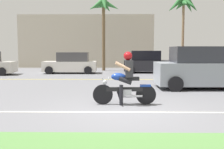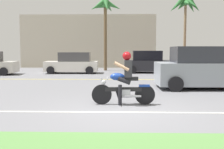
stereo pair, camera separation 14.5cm
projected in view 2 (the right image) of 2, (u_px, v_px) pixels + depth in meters
The scene contains 10 objects.
ground at pixel (123, 95), 10.83m from camera, with size 56.00×30.00×0.04m, color slate.
lane_line_near at pixel (124, 112), 7.74m from camera, with size 50.40×0.12×0.01m, color silver.
lane_line_far at pixel (122, 79), 16.16m from camera, with size 50.40×0.12×0.01m, color yellow.
motorcyclist at pixel (124, 82), 8.79m from camera, with size 2.01×0.66×1.68m.
suv_nearby at pixel (208, 68), 12.42m from camera, with size 4.73×2.29×1.88m.
parked_car_1 at pixel (73, 63), 20.40m from camera, with size 3.89×1.88×1.54m.
parked_car_2 at pixel (149, 63), 20.82m from camera, with size 3.70×2.04×1.65m.
palm_tree_0 at pixel (105, 10), 22.68m from camera, with size 2.75×2.70×6.00m.
palm_tree_1 at pixel (186, 6), 22.25m from camera, with size 2.75×2.89×6.09m.
building_far at pixel (90, 42), 28.61m from camera, with size 13.13×4.00×5.09m, color beige.
Camera 2 is at (-0.11, -7.72, 1.75)m, focal length 44.43 mm.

